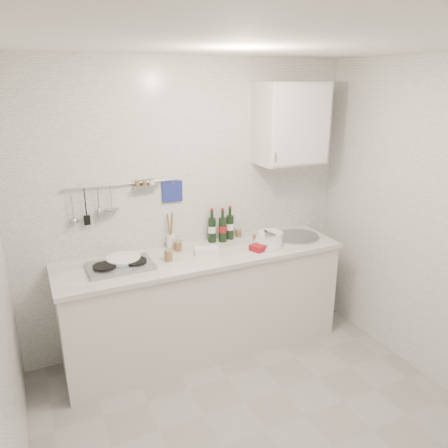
% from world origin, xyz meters
% --- Properties ---
extents(floor, '(3.00, 3.00, 0.00)m').
position_xyz_m(floor, '(0.00, 0.00, 0.00)').
color(floor, gray).
rests_on(floor, ground).
extents(ceiling, '(3.00, 3.00, 0.00)m').
position_xyz_m(ceiling, '(0.00, 0.00, 2.50)').
color(ceiling, silver).
rests_on(ceiling, back_wall).
extents(back_wall, '(3.00, 0.02, 2.50)m').
position_xyz_m(back_wall, '(0.00, 1.40, 1.25)').
color(back_wall, silver).
rests_on(back_wall, floor).
extents(wall_right, '(0.02, 2.80, 2.50)m').
position_xyz_m(wall_right, '(1.50, 0.00, 1.25)').
color(wall_right, silver).
rests_on(wall_right, floor).
extents(counter, '(2.44, 0.64, 0.96)m').
position_xyz_m(counter, '(0.01, 1.10, 0.43)').
color(counter, silver).
rests_on(counter, floor).
extents(wall_rail, '(0.98, 0.09, 0.34)m').
position_xyz_m(wall_rail, '(-0.60, 1.37, 1.43)').
color(wall_rail, '#93969B').
rests_on(wall_rail, back_wall).
extents(wall_cabinet, '(0.60, 0.38, 0.70)m').
position_xyz_m(wall_cabinet, '(0.90, 1.22, 1.95)').
color(wall_cabinet, silver).
rests_on(wall_cabinet, back_wall).
extents(plate_stack_hob, '(0.30, 0.29, 0.05)m').
position_xyz_m(plate_stack_hob, '(-0.66, 1.18, 0.95)').
color(plate_stack_hob, '#445F9B').
rests_on(plate_stack_hob, counter).
extents(plate_stack_sink, '(0.29, 0.27, 0.12)m').
position_xyz_m(plate_stack_sink, '(0.60, 1.03, 0.98)').
color(plate_stack_sink, white).
rests_on(plate_stack_sink, counter).
extents(wine_bottles, '(0.25, 0.11, 0.31)m').
position_xyz_m(wine_bottles, '(0.27, 1.32, 1.07)').
color(wine_bottles, black).
rests_on(wine_bottles, counter).
extents(butter_dish, '(0.21, 0.14, 0.06)m').
position_xyz_m(butter_dish, '(0.02, 1.07, 0.95)').
color(butter_dish, white).
rests_on(butter_dish, counter).
extents(strawberry_punnet, '(0.15, 0.15, 0.05)m').
position_xyz_m(strawberry_punnet, '(0.46, 0.97, 0.94)').
color(strawberry_punnet, '#AF131E').
rests_on(strawberry_punnet, counter).
extents(utensil_crock, '(0.08, 0.08, 0.33)m').
position_xyz_m(utensil_crock, '(-0.20, 1.34, 1.00)').
color(utensil_crock, white).
rests_on(utensil_crock, counter).
extents(jar_a, '(0.07, 0.07, 0.09)m').
position_xyz_m(jar_a, '(-0.17, 1.25, 0.97)').
color(jar_a, brown).
rests_on(jar_a, counter).
extents(jar_b, '(0.06, 0.06, 0.08)m').
position_xyz_m(jar_b, '(0.46, 1.35, 0.96)').
color(jar_b, brown).
rests_on(jar_b, counter).
extents(jar_c, '(0.07, 0.07, 0.08)m').
position_xyz_m(jar_c, '(0.54, 1.15, 0.96)').
color(jar_c, brown).
rests_on(jar_c, counter).
extents(jar_d, '(0.07, 0.07, 0.10)m').
position_xyz_m(jar_d, '(-0.31, 1.08, 0.97)').
color(jar_d, brown).
rests_on(jar_d, counter).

